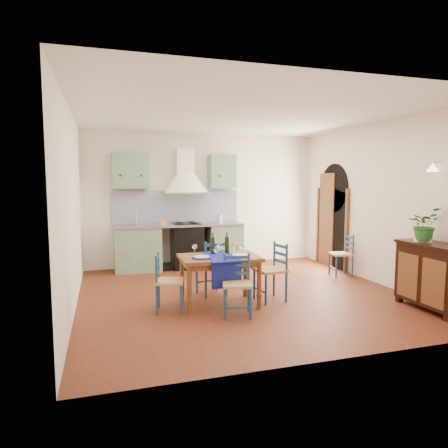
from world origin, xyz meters
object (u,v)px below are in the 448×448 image
(sideboard, at_px, (434,274))
(dining_table, at_px, (220,262))
(chair_near, at_px, (237,284))
(potted_plant, at_px, (424,224))

(sideboard, bearing_deg, dining_table, 158.53)
(chair_near, relative_size, sideboard, 0.78)
(dining_table, height_order, sideboard, dining_table)
(sideboard, relative_size, potted_plant, 2.17)
(chair_near, xyz_separation_m, sideboard, (2.67, -0.57, 0.09))
(chair_near, bearing_deg, potted_plant, -7.89)
(potted_plant, bearing_deg, dining_table, 162.25)
(chair_near, height_order, sideboard, sideboard)
(chair_near, xyz_separation_m, potted_plant, (2.66, -0.37, 0.75))
(dining_table, relative_size, chair_near, 1.40)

